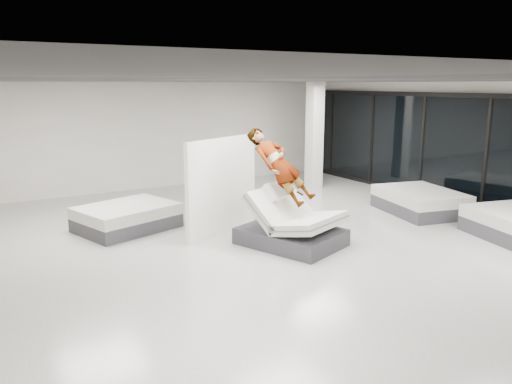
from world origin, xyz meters
TOP-DOWN VIEW (x-y plane):
  - room at (0.00, 0.00)m, footprint 14.00×14.04m
  - hero_bed at (0.23, 0.19)m, footprint 1.98×2.26m
  - person at (0.11, 0.50)m, footprint 1.21×1.83m
  - remote at (0.44, 0.25)m, footprint 0.10×0.15m
  - divider_panel at (-0.55, 1.70)m, footprint 2.08×1.04m
  - flat_bed_right_far at (4.42, 0.68)m, footprint 1.98×2.37m
  - flat_bed_left_far at (-2.28, 2.94)m, footprint 2.32×2.00m
  - column at (4.00, 4.50)m, footprint 0.40×0.40m
  - storefront_glazing at (5.90, 0.00)m, footprint 0.12×13.40m

SIDE VIEW (x-z plane):
  - flat_bed_left_far at x=-2.28m, z-range 0.00..0.54m
  - flat_bed_right_far at x=4.42m, z-range 0.00..0.57m
  - hero_bed at x=0.23m, z-range -0.24..0.98m
  - divider_panel at x=-0.55m, z-range 0.00..2.04m
  - remote at x=0.44m, z-range 0.98..1.06m
  - person at x=0.11m, z-range 0.53..1.98m
  - storefront_glazing at x=5.90m, z-range -0.01..2.91m
  - room at x=0.00m, z-range 0.00..3.20m
  - column at x=4.00m, z-range 0.00..3.20m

